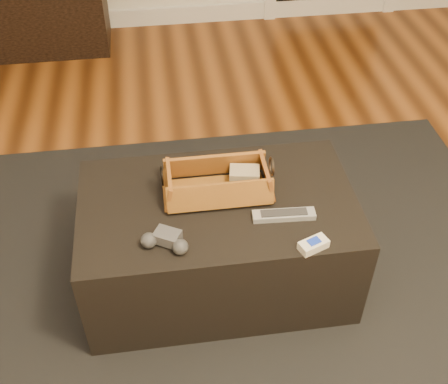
{
  "coord_description": "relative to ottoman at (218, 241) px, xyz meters",
  "views": [
    {
      "loc": [
        -0.02,
        -1.09,
        1.8
      ],
      "look_at": [
        0.18,
        0.34,
        0.49
      ],
      "focal_mm": 45.0,
      "sensor_mm": 36.0,
      "label": 1
    }
  ],
  "objects": [
    {
      "name": "cream_gadget",
      "position": [
        0.28,
        -0.27,
        0.23
      ],
      "size": [
        0.11,
        0.08,
        0.04
      ],
      "color": "silver",
      "rests_on": "ottoman"
    },
    {
      "name": "game_controller",
      "position": [
        -0.2,
        -0.19,
        0.24
      ],
      "size": [
        0.17,
        0.13,
        0.05
      ],
      "color": "#3F3F43",
      "rests_on": "ottoman"
    },
    {
      "name": "floor",
      "position": [
        -0.16,
        -0.36,
        -0.23
      ],
      "size": [
        5.0,
        5.5,
        0.01
      ],
      "primitive_type": "cube",
      "color": "brown",
      "rests_on": "ground"
    },
    {
      "name": "cloth_bundle",
      "position": [
        0.11,
        0.07,
        0.25
      ],
      "size": [
        0.12,
        0.09,
        0.06
      ],
      "primitive_type": "cube",
      "rotation": [
        0.0,
        0.0,
        -0.18
      ],
      "color": "tan",
      "rests_on": "wicker_basket"
    },
    {
      "name": "baseboard",
      "position": [
        -0.16,
        2.37,
        -0.16
      ],
      "size": [
        5.0,
        0.04,
        0.12
      ],
      "primitive_type": "cube",
      "color": "white",
      "rests_on": "floor"
    },
    {
      "name": "tv_remote",
      "position": [
        -0.01,
        0.03,
        0.23
      ],
      "size": [
        0.21,
        0.07,
        0.02
      ],
      "primitive_type": "cube",
      "rotation": [
        0.0,
        0.0,
        0.1
      ],
      "color": "black",
      "rests_on": "wicker_basket"
    },
    {
      "name": "area_rug",
      "position": [
        -0.0,
        -0.05,
        -0.22
      ],
      "size": [
        2.6,
        2.0,
        0.01
      ],
      "primitive_type": "cube",
      "color": "black",
      "rests_on": "floor"
    },
    {
      "name": "silver_remote",
      "position": [
        0.22,
        -0.11,
        0.22
      ],
      "size": [
        0.22,
        0.06,
        0.03
      ],
      "color": "#9D9FA4",
      "rests_on": "ottoman"
    },
    {
      "name": "wicker_basket",
      "position": [
        0.01,
        0.05,
        0.26
      ],
      "size": [
        0.4,
        0.21,
        0.14
      ],
      "color": "olive",
      "rests_on": "ottoman"
    },
    {
      "name": "ottoman",
      "position": [
        0.0,
        0.0,
        0.0
      ],
      "size": [
        1.0,
        0.6,
        0.42
      ],
      "primitive_type": "cube",
      "color": "black",
      "rests_on": "area_rug"
    }
  ]
}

